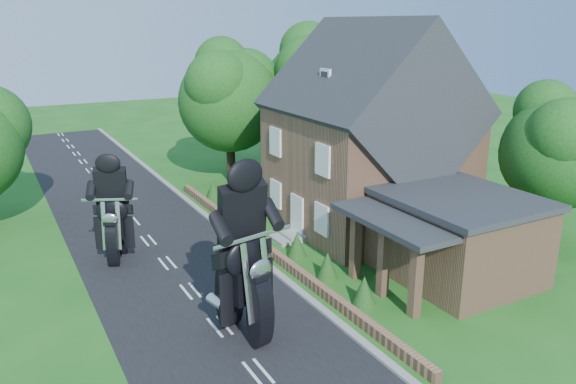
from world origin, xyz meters
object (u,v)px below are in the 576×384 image
motorcycle_follow (117,245)px  garden_wall (267,248)px  house (368,141)px  motorcycle_lead (244,311)px  annex (455,235)px

motorcycle_follow → garden_wall: bearing=-176.4°
house → motorcycle_lead: house is taller
motorcycle_lead → motorcycle_follow: bearing=-86.3°
annex → motorcycle_lead: (-9.36, -0.15, -0.86)m
motorcycle_lead → annex: bearing=169.2°
house → motorcycle_follow: bearing=173.7°
garden_wall → house: bearing=9.2°
annex → motorcycle_follow: size_ratio=4.56×
house → motorcycle_follow: size_ratio=6.62×
motorcycle_follow → house: bearing=-161.5°
house → annex: 7.30m
house → motorcycle_lead: (-9.98, -6.95, -3.43)m
garden_wall → house: size_ratio=2.15×
annex → motorcycle_lead: 9.40m
garden_wall → motorcycle_follow: bearing=158.8°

